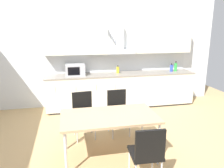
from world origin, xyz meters
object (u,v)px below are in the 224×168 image
(microwave, at_px, (75,70))
(chair_far_right, at_px, (118,108))
(pendant_lamp, at_px, (109,44))
(bottle_blue, at_px, (171,68))
(bottle_green, at_px, (176,67))
(dining_table, at_px, (109,118))
(chair_near_right, at_px, (147,151))
(chair_far_left, at_px, (83,110))
(bottle_yellow, at_px, (118,70))

(microwave, relative_size, chair_far_right, 0.55)
(microwave, distance_m, pendant_lamp, 2.48)
(bottle_blue, distance_m, bottle_green, 0.14)
(dining_table, bearing_deg, chair_near_right, -67.45)
(chair_near_right, relative_size, pendant_lamp, 2.72)
(chair_far_left, distance_m, chair_far_right, 0.68)
(bottle_blue, xyz_separation_m, dining_table, (-2.20, -2.28, -0.32))
(bottle_green, distance_m, chair_far_left, 3.11)
(chair_far_left, distance_m, chair_near_right, 1.75)
(bottle_blue, height_order, chair_far_right, bottle_blue)
(chair_near_right, bearing_deg, bottle_yellow, 83.36)
(microwave, distance_m, bottle_yellow, 1.12)
(bottle_yellow, distance_m, chair_far_right, 1.67)
(chair_far_left, bearing_deg, microwave, 92.37)
(dining_table, relative_size, chair_far_left, 1.74)
(bottle_yellow, relative_size, chair_near_right, 0.24)
(chair_far_left, height_order, chair_far_right, same)
(chair_far_right, xyz_separation_m, pendant_lamp, (-0.34, -0.81, 1.30))
(chair_far_right, height_order, pendant_lamp, pendant_lamp)
(bottle_yellow, bearing_deg, chair_far_left, -124.06)
(chair_far_left, bearing_deg, bottle_blue, 30.09)
(bottle_green, xyz_separation_m, dining_table, (-2.33, -2.30, -0.34))
(dining_table, height_order, chair_far_right, chair_far_right)
(chair_far_left, bearing_deg, pendant_lamp, -66.67)
(dining_table, relative_size, chair_far_right, 1.74)
(dining_table, xyz_separation_m, chair_near_right, (0.34, -0.81, -0.15))
(bottle_blue, bearing_deg, microwave, 179.31)
(bottle_green, height_order, pendant_lamp, pendant_lamp)
(bottle_yellow, bearing_deg, bottle_blue, -3.18)
(bottle_yellow, relative_size, chair_far_right, 0.24)
(bottle_green, bearing_deg, chair_far_left, -150.81)
(bottle_blue, xyz_separation_m, chair_far_right, (-1.86, -1.47, -0.47))
(pendant_lamp, bearing_deg, dining_table, -135.00)
(bottle_blue, distance_m, chair_far_right, 2.42)
(bottle_blue, relative_size, pendant_lamp, 0.68)
(microwave, relative_size, bottle_blue, 2.19)
(chair_far_left, xyz_separation_m, chair_far_right, (0.68, 0.00, 0.00))
(bottle_blue, height_order, dining_table, bottle_blue)
(chair_far_left, distance_m, pendant_lamp, 1.57)
(microwave, distance_m, chair_near_right, 3.25)
(bottle_blue, distance_m, dining_table, 3.18)
(bottle_yellow, height_order, pendant_lamp, pendant_lamp)
(chair_far_left, bearing_deg, bottle_yellow, 55.94)
(pendant_lamp, bearing_deg, bottle_yellow, 73.41)
(bottle_green, distance_m, chair_far_right, 2.54)
(bottle_yellow, bearing_deg, chair_near_right, -96.64)
(microwave, bearing_deg, chair_far_left, -87.63)
(bottle_blue, height_order, chair_near_right, bottle_blue)
(chair_far_left, bearing_deg, chair_far_right, 0.03)
(chair_far_right, bearing_deg, chair_far_left, -179.97)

